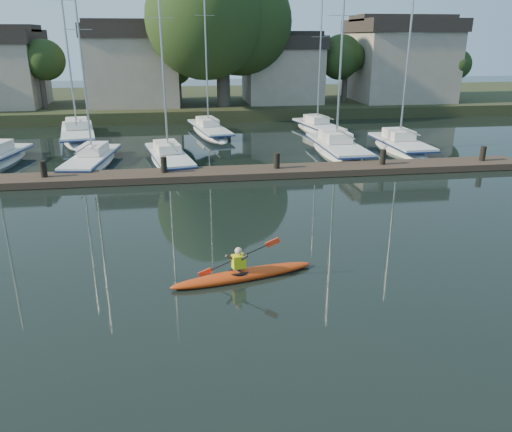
{
  "coord_description": "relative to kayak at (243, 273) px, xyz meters",
  "views": [
    {
      "loc": [
        -2.0,
        -11.8,
        7.06
      ],
      "look_at": [
        0.41,
        4.32,
        1.2
      ],
      "focal_mm": 35.0,
      "sensor_mm": 36.0,
      "label": 1
    }
  ],
  "objects": [
    {
      "name": "ground",
      "position": [
        0.35,
        -2.03,
        -0.18
      ],
      "size": [
        160.0,
        160.0,
        0.0
      ],
      "primitive_type": "plane",
      "color": "black",
      "rests_on": "ground"
    },
    {
      "name": "sailboat_2",
      "position": [
        -2.47,
        15.76,
        -0.35
      ],
      "size": [
        3.5,
        8.59,
        13.86
      ],
      "rotation": [
        0.0,
        0.0,
        0.19
      ],
      "color": "silver",
      "rests_on": "ground"
    },
    {
      "name": "shore",
      "position": [
        1.96,
        38.26,
        3.05
      ],
      "size": [
        90.0,
        25.25,
        12.75
      ],
      "color": "#27361B",
      "rests_on": "ground"
    },
    {
      "name": "sailboat_7",
      "position": [
        9.16,
        24.8,
        -0.36
      ],
      "size": [
        3.25,
        7.85,
        12.3
      ],
      "rotation": [
        0.0,
        0.0,
        0.17
      ],
      "color": "silver",
      "rests_on": "ground"
    },
    {
      "name": "sailboat_5",
      "position": [
        -9.27,
        24.53,
        -0.38
      ],
      "size": [
        4.08,
        10.07,
        16.25
      ],
      "rotation": [
        0.0,
        0.0,
        0.19
      ],
      "color": "silver",
      "rests_on": "ground"
    },
    {
      "name": "dock",
      "position": [
        0.35,
        11.97,
        0.02
      ],
      "size": [
        34.0,
        2.0,
        1.8
      ],
      "color": "#422F26",
      "rests_on": "ground"
    },
    {
      "name": "sailboat_4",
      "position": [
        12.63,
        16.97,
        -0.39
      ],
      "size": [
        2.36,
        7.53,
        12.74
      ],
      "rotation": [
        0.0,
        0.0,
        0.01
      ],
      "color": "silver",
      "rests_on": "ground"
    },
    {
      "name": "sailboat_3",
      "position": [
        8.2,
        16.68,
        -0.39
      ],
      "size": [
        2.43,
        8.94,
        14.37
      ],
      "rotation": [
        0.0,
        0.0,
        0.01
      ],
      "color": "silver",
      "rests_on": "ground"
    },
    {
      "name": "sailboat_6",
      "position": [
        0.49,
        25.01,
        -0.35
      ],
      "size": [
        3.55,
        9.4,
        14.64
      ],
      "rotation": [
        0.0,
        0.0,
        0.18
      ],
      "color": "silver",
      "rests_on": "ground"
    },
    {
      "name": "kayak",
      "position": [
        0.0,
        0.0,
        0.0
      ],
      "size": [
        4.66,
        1.64,
        1.48
      ],
      "rotation": [
        0.0,
        0.0,
        0.23
      ],
      "color": "#D05110",
      "rests_on": "ground"
    },
    {
      "name": "sailboat_1",
      "position": [
        -6.93,
        15.86,
        -0.35
      ],
      "size": [
        3.01,
        8.07,
        12.88
      ],
      "rotation": [
        0.0,
        0.0,
        -0.14
      ],
      "color": "silver",
      "rests_on": "ground"
    }
  ]
}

